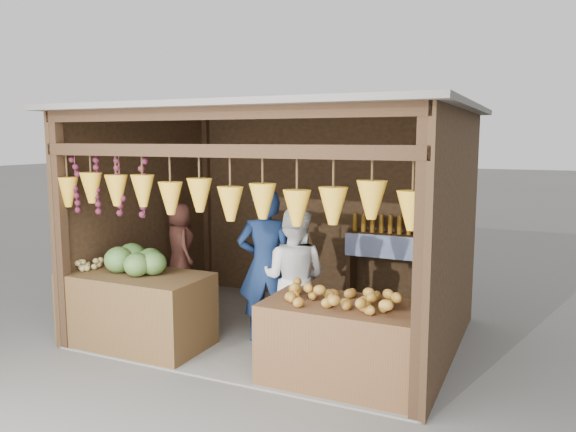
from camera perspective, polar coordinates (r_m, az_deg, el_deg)
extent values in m
plane|color=#514F49|center=(6.89, -0.85, -11.72)|extent=(80.00, 80.00, 0.00)
cube|color=slate|center=(6.89, -0.85, -11.64)|extent=(4.00, 3.00, 0.02)
cube|color=black|center=(7.94, 3.81, 0.54)|extent=(4.00, 0.06, 2.60)
cube|color=black|center=(7.64, -14.52, 0.02)|extent=(0.06, 3.00, 2.60)
cube|color=black|center=(6.00, 16.64, -2.16)|extent=(0.06, 3.00, 2.60)
cube|color=#605B54|center=(6.50, -0.90, 10.68)|extent=(4.30, 3.30, 0.06)
cube|color=black|center=(6.56, -22.07, -1.57)|extent=(0.11, 0.11, 2.60)
cube|color=black|center=(4.61, 13.33, -5.00)|extent=(0.11, 0.11, 2.60)
cube|color=black|center=(8.76, -8.26, 1.17)|extent=(0.11, 0.11, 2.60)
cube|color=black|center=(7.42, 17.78, -0.34)|extent=(0.11, 0.11, 2.60)
cube|color=black|center=(5.23, -7.77, 6.59)|extent=(4.00, 0.12, 0.12)
cube|color=black|center=(5.24, -7.84, 10.31)|extent=(4.00, 0.12, 0.12)
cube|color=#382314|center=(7.48, 10.78, -1.98)|extent=(1.25, 0.30, 0.05)
cube|color=#382314|center=(7.74, 6.46, -5.52)|extent=(0.05, 0.28, 1.05)
cube|color=#382314|center=(7.47, 15.06, -6.24)|extent=(0.05, 0.28, 1.05)
cube|color=blue|center=(7.35, 10.45, -3.17)|extent=(1.25, 0.02, 0.30)
cube|color=#493118|center=(6.58, -15.10, -9.17)|extent=(1.61, 0.85, 0.83)
cube|color=#52331B|center=(5.46, 5.59, -12.76)|extent=(1.49, 0.85, 0.78)
cube|color=black|center=(7.76, -10.77, -8.34)|extent=(0.35, 0.35, 0.33)
imported|color=#13244A|center=(6.36, -2.26, -5.07)|extent=(0.76, 0.64, 1.77)
imported|color=white|center=(6.22, 0.59, -6.31)|extent=(0.81, 0.66, 1.57)
imported|color=#562B22|center=(7.59, -10.92, -2.97)|extent=(0.67, 0.64, 1.15)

